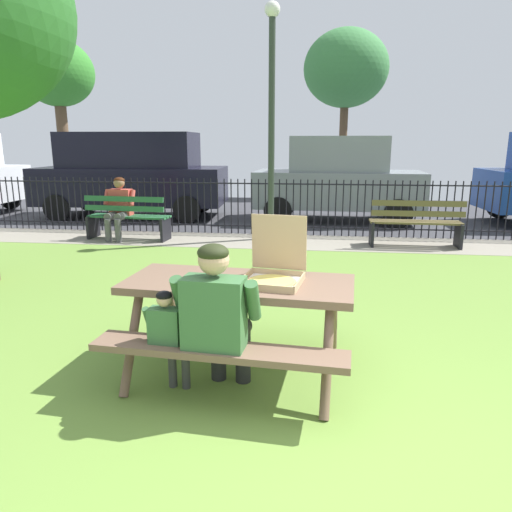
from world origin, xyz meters
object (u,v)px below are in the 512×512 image
lamp_post_walkway (272,101)px  far_tree_midleft (346,69)px  adult_at_table (218,316)px  park_bench_center (416,224)px  child_at_table (169,333)px  far_tree_left (58,75)px  parked_car_center (338,178)px  person_on_park_bench (119,205)px  picnic_table_foreground (239,301)px  parked_car_left (132,173)px  pizza_box_open (274,270)px  park_bench_left (128,218)px

lamp_post_walkway → far_tree_midleft: far_tree_midleft is taller
adult_at_table → far_tree_midleft: (1.55, 14.74, 3.66)m
park_bench_center → child_at_table: bearing=-116.5°
park_bench_center → adult_at_table: bearing=-113.5°
far_tree_left → adult_at_table: bearing=-58.3°
child_at_table → parked_car_center: size_ratio=0.21×
park_bench_center → person_on_park_bench: 5.56m
picnic_table_foreground → child_at_table: (-0.42, -0.50, -0.09)m
person_on_park_bench → parked_car_left: size_ratio=0.25×
person_on_park_bench → far_tree_midleft: (4.67, 9.10, 3.66)m
lamp_post_walkway → park_bench_center: bearing=-9.0°
adult_at_table → child_at_table: bearing=180.0°
far_tree_left → parked_car_left: bearing=-50.5°
parked_car_center → far_tree_left: (-10.28, 6.29, 3.28)m
adult_at_table → far_tree_left: 17.71m
parked_car_left → parked_car_center: size_ratio=1.19×
pizza_box_open → far_tree_midleft: size_ratio=0.10×
person_on_park_bench → far_tree_midleft: 10.86m
park_bench_center → far_tree_left: (-11.56, 9.12, 3.88)m
child_at_table → far_tree_left: 17.56m
person_on_park_bench → far_tree_midleft: bearing=62.9°
picnic_table_foreground → pizza_box_open: (0.28, 0.02, 0.27)m
person_on_park_bench → child_at_table: bearing=-63.9°
adult_at_table → lamp_post_walkway: (-0.21, 6.03, 1.93)m
parked_car_left → pizza_box_open: bearing=-61.7°
parked_car_left → parked_car_center: (5.09, -0.00, -0.09)m
adult_at_table → lamp_post_walkway: size_ratio=0.28×
child_at_table → far_tree_midleft: 15.34m
picnic_table_foreground → person_on_park_bench: size_ratio=1.61×
adult_at_table → far_tree_left: bearing=121.7°
adult_at_table → far_tree_left: (-9.12, 14.74, 3.63)m
adult_at_table → park_bench_left: adult_at_table is taller
picnic_table_foreground → park_bench_center: 5.65m
picnic_table_foreground → adult_at_table: bearing=-97.3°
person_on_park_bench → parked_car_center: (4.27, 2.81, 0.35)m
adult_at_table → picnic_table_foreground: bearing=82.7°
parked_car_center → far_tree_midleft: size_ratio=0.70×
park_bench_left → pizza_box_open: bearing=-57.2°
child_at_table → far_tree_left: (-8.76, 14.74, 3.78)m
park_bench_center → pizza_box_open: bearing=-112.3°
adult_at_table → person_on_park_bench: bearing=118.9°
park_bench_left → parked_car_center: bearing=34.6°
picnic_table_foreground → pizza_box_open: 0.39m
picnic_table_foreground → person_on_park_bench: bearing=121.7°
parked_car_left → far_tree_left: size_ratio=0.84×
parked_car_center → person_on_park_bench: bearing=-146.6°
picnic_table_foreground → parked_car_center: size_ratio=0.48×
pizza_box_open → lamp_post_walkway: 5.81m
pizza_box_open → park_bench_center: bearing=67.7°
parked_car_left → far_tree_left: (-5.19, 6.29, 3.20)m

